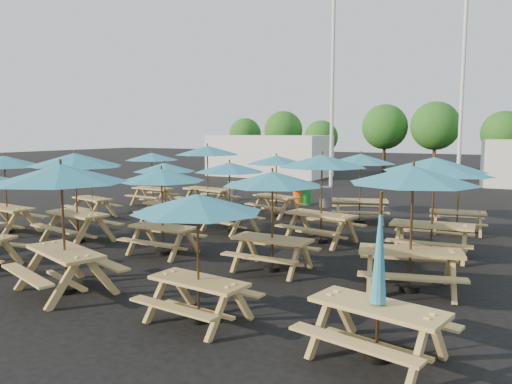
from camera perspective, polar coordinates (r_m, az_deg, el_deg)
The scene contains 32 objects.
ground at distance 15.25m, azimuth -2.72°, elevation -4.71°, with size 120.00×120.00×0.00m, color black.
picnic_unit_1 at distance 16.81m, azimuth -26.82°, elevation 2.79°, with size 2.56×2.56×2.38m.
picnic_unit_2 at distance 18.73m, azimuth -18.35°, elevation 2.86°, with size 2.53×2.53×2.12m.
picnic_unit_3 at distance 21.16m, azimuth -11.81°, elevation 3.71°, with size 2.28×2.28×2.22m.
picnic_unit_5 at distance 14.60m, azimuth -19.98°, elevation 3.06°, with size 2.89×2.89×2.51m.
picnic_unit_6 at distance 16.80m, azimuth -10.42°, elevation 2.48°, with size 2.38×2.38×2.06m.
picnic_unit_7 at distance 19.58m, azimuth -5.58°, elevation 4.42°, with size 2.86×2.86×2.55m.
picnic_unit_8 at distance 10.01m, azimuth -21.37°, elevation 1.34°, with size 3.13×3.13×2.49m.
picnic_unit_9 at distance 12.56m, azimuth -10.74°, elevation 1.46°, with size 2.17×2.17×2.17m.
picnic_unit_10 at distance 15.21m, azimuth -3.06°, elevation 2.47°, with size 2.67×2.67×2.16m.
picnic_unit_11 at distance 18.03m, azimuth 2.34°, elevation 3.38°, with size 2.81×2.81×2.24m.
picnic_unit_12 at distance 7.95m, azimuth -6.72°, elevation -1.97°, with size 2.31×2.31×2.12m.
picnic_unit_13 at distance 10.86m, azimuth 1.89°, elevation 1.00°, with size 2.23×2.23×2.23m.
picnic_unit_14 at distance 13.75m, azimuth 7.55°, elevation 3.08°, with size 2.91×2.91×2.47m.
picnic_unit_15 at distance 17.05m, azimuth 11.87°, elevation 3.38°, with size 3.00×3.00×2.36m.
picnic_unit_16 at distance 6.98m, azimuth 13.81°, elevation -11.05°, with size 2.08×1.90×2.30m.
picnic_unit_17 at distance 9.88m, azimuth 17.51°, elevation 1.22°, with size 2.99×2.99×2.45m.
picnic_unit_18 at distance 12.80m, azimuth 19.71°, elevation 2.49°, with size 2.64×2.64×2.48m.
picnic_unit_19 at distance 16.14m, azimuth 22.23°, elevation 1.83°, with size 2.32×2.32×2.04m.
waste_bin_0 at distance 22.46m, azimuth -2.65°, elevation 0.13°, with size 0.52×0.52×0.83m, color gray.
waste_bin_1 at distance 21.04m, azimuth 4.95°, elevation -0.35°, with size 0.52×0.52×0.83m, color #E74E0D.
waste_bin_2 at distance 21.03m, azimuth 5.63°, elevation -0.36°, with size 0.52×0.52×0.83m, color #1A902D.
waste_bin_3 at distance 20.58m, azimuth 7.98°, elevation -0.55°, with size 0.52×0.52×0.83m, color gray.
mast_0 at distance 28.63m, azimuth 8.75°, elevation 12.73°, with size 0.20×0.20×12.00m, color silver.
mast_1 at distance 29.08m, azimuth 22.58°, elevation 12.19°, with size 0.20×0.20×12.00m, color silver.
event_tent_0 at distance 34.60m, azimuth 1.51°, elevation 4.16°, with size 8.00×4.00×2.80m, color silver.
tree_0 at distance 43.83m, azimuth -1.24°, elevation 6.62°, with size 2.80×2.80×4.24m.
tree_1 at distance 40.62m, azimuth 3.14°, elevation 7.04°, with size 3.11×3.11×4.72m.
tree_2 at distance 39.06m, azimuth 7.45°, elevation 6.22°, with size 2.59×2.59×3.93m.
tree_3 at distance 38.65m, azimuth 14.52°, elevation 7.21°, with size 3.36×3.36×5.09m.
tree_4 at distance 37.47m, azimuth 19.80°, elevation 7.12°, with size 3.41×3.41×5.17m.
tree_5 at distance 37.45m, azimuth 26.45°, elevation 6.06°, with size 2.94×2.94×4.45m.
Camera 1 is at (7.80, -12.74, 3.08)m, focal length 35.00 mm.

